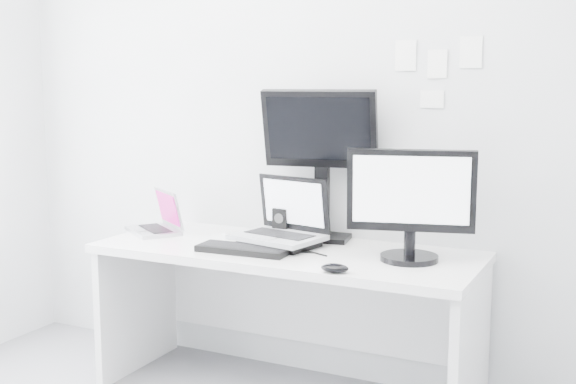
# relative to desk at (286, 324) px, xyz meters

# --- Properties ---
(back_wall) EXTENTS (3.60, 0.00, 3.60)m
(back_wall) POSITION_rel_desk_xyz_m (0.00, 0.35, 0.99)
(back_wall) COLOR silver
(back_wall) RESTS_ON ground
(desk) EXTENTS (1.80, 0.70, 0.73)m
(desk) POSITION_rel_desk_xyz_m (0.00, 0.00, 0.00)
(desk) COLOR white
(desk) RESTS_ON ground
(macbook) EXTENTS (0.38, 0.36, 0.23)m
(macbook) POSITION_rel_desk_xyz_m (-0.78, 0.02, 0.48)
(macbook) COLOR #B2B2B7
(macbook) RESTS_ON desk
(speaker) EXTENTS (0.09, 0.09, 0.15)m
(speaker) POSITION_rel_desk_xyz_m (-0.11, 0.19, 0.44)
(speaker) COLOR black
(speaker) RESTS_ON desk
(dell_laptop) EXTENTS (0.46, 0.39, 0.33)m
(dell_laptop) POSITION_rel_desk_xyz_m (-0.06, 0.02, 0.53)
(dell_laptop) COLOR #9EA0A5
(dell_laptop) RESTS_ON desk
(rear_monitor) EXTENTS (0.58, 0.29, 0.76)m
(rear_monitor) POSITION_rel_desk_xyz_m (0.06, 0.25, 0.74)
(rear_monitor) COLOR black
(rear_monitor) RESTS_ON desk
(samsung_monitor) EXTENTS (0.59, 0.38, 0.50)m
(samsung_monitor) POSITION_rel_desk_xyz_m (0.59, 0.02, 0.62)
(samsung_monitor) COLOR black
(samsung_monitor) RESTS_ON desk
(keyboard) EXTENTS (0.43, 0.17, 0.03)m
(keyboard) POSITION_rel_desk_xyz_m (-0.14, -0.16, 0.38)
(keyboard) COLOR black
(keyboard) RESTS_ON desk
(mouse) EXTENTS (0.13, 0.09, 0.04)m
(mouse) POSITION_rel_desk_xyz_m (0.37, -0.31, 0.38)
(mouse) COLOR black
(mouse) RESTS_ON desk
(wall_note_0) EXTENTS (0.10, 0.00, 0.14)m
(wall_note_0) POSITION_rel_desk_xyz_m (0.45, 0.34, 1.26)
(wall_note_0) COLOR white
(wall_note_0) RESTS_ON back_wall
(wall_note_1) EXTENTS (0.09, 0.00, 0.13)m
(wall_note_1) POSITION_rel_desk_xyz_m (0.60, 0.34, 1.22)
(wall_note_1) COLOR white
(wall_note_1) RESTS_ON back_wall
(wall_note_2) EXTENTS (0.10, 0.00, 0.14)m
(wall_note_2) POSITION_rel_desk_xyz_m (0.75, 0.34, 1.26)
(wall_note_2) COLOR white
(wall_note_2) RESTS_ON back_wall
(wall_note_3) EXTENTS (0.11, 0.00, 0.08)m
(wall_note_3) POSITION_rel_desk_xyz_m (0.58, 0.34, 1.05)
(wall_note_3) COLOR white
(wall_note_3) RESTS_ON back_wall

